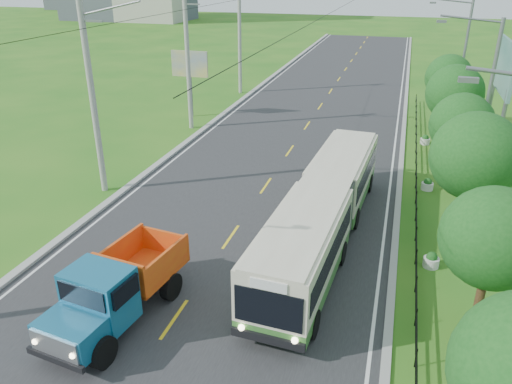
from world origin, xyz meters
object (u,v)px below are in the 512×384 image
at_px(pole_mid, 188,59).
at_px(tree_back, 449,80).
at_px(tree_fourth, 462,128).
at_px(streetlight_far, 461,59).
at_px(tree_second, 493,242).
at_px(billboard_right, 503,74).
at_px(streetlight_mid, 484,104).
at_px(planter_mid, 427,185).
at_px(pole_near, 93,98).
at_px(tree_third, 476,160).
at_px(planter_far, 425,140).
at_px(pole_far, 240,38).
at_px(tree_fifth, 455,96).
at_px(billboard_left, 190,68).
at_px(bus, 324,208).
at_px(planter_near, 431,260).
at_px(dump_truck, 116,286).

xyz_separation_m(pole_mid, tree_back, (18.12, 5.14, -1.44)).
xyz_separation_m(tree_fourth, streetlight_far, (0.79, 13.86, 1.32)).
height_order(tree_second, billboard_right, billboard_right).
bearing_deg(tree_back, tree_second, -90.00).
height_order(streetlight_mid, planter_mid, streetlight_mid).
bearing_deg(pole_near, tree_fourth, 15.84).
distance_m(tree_second, planter_mid, 12.36).
relative_size(tree_third, tree_back, 1.09).
distance_m(tree_fourth, streetlight_far, 13.94).
bearing_deg(planter_far, pole_far, 146.88).
bearing_deg(tree_fifth, billboard_left, 168.72).
height_order(pole_far, tree_third, pole_far).
bearing_deg(billboard_right, billboard_left, 169.60).
relative_size(tree_third, tree_fifth, 1.03).
bearing_deg(billboard_left, bus, -52.06).
xyz_separation_m(tree_second, tree_third, (0.00, 6.00, 0.47)).
bearing_deg(tree_third, tree_fourth, 90.00).
xyz_separation_m(tree_back, streetlight_far, (0.79, 1.86, 1.25)).
distance_m(tree_third, billboard_right, 12.18).
distance_m(tree_back, billboard_left, 19.48).
bearing_deg(pole_mid, planter_far, 3.39).
xyz_separation_m(pole_near, billboard_right, (20.56, 11.00, 0.25)).
distance_m(pole_far, tree_fifth, 22.25).
bearing_deg(planter_near, pole_far, 121.99).
distance_m(tree_second, tree_fourth, 12.00).
distance_m(planter_near, planter_mid, 8.00).
distance_m(planter_mid, planter_far, 8.00).
bearing_deg(billboard_right, planter_near, -104.80).
height_order(pole_near, tree_fifth, pole_near).
bearing_deg(billboard_left, planter_near, -44.84).
bearing_deg(pole_mid, planter_mid, -22.54).
bearing_deg(tree_back, planter_mid, -95.91).
bearing_deg(planter_near, tree_fourth, 81.23).
xyz_separation_m(planter_mid, billboard_left, (-18.10, 10.00, 3.58)).
height_order(pole_far, billboard_left, pole_far).
relative_size(planter_far, dump_truck, 0.11).
distance_m(planter_far, dump_truck, 24.80).
height_order(pole_mid, tree_fifth, pole_mid).
bearing_deg(billboard_left, tree_second, -48.48).
relative_size(pole_far, tree_second, 1.89).
xyz_separation_m(tree_fourth, tree_back, (0.00, 12.00, 0.07)).
bearing_deg(tree_fourth, streetlight_mid, -10.15).
height_order(bus, dump_truck, bus).
bearing_deg(bus, pole_mid, 134.21).
bearing_deg(streetlight_mid, tree_third, -97.64).
relative_size(pole_mid, billboard_right, 1.37).
distance_m(tree_fifth, tree_back, 6.00).
height_order(planter_near, planter_far, same).
height_order(tree_second, tree_fifth, tree_fifth).
height_order(tree_third, planter_mid, tree_third).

